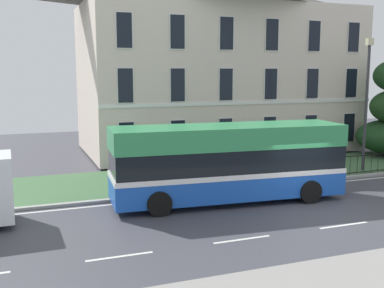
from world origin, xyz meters
The scene contains 5 objects.
ground_plane centered at (0.00, 1.06, -0.02)m, with size 60.00×56.00×0.18m.
georgian_townhouse centered at (2.34, 14.65, 5.96)m, with size 18.15×9.13×11.61m.
iron_verge_railing centered at (2.34, 4.40, 0.62)m, with size 18.52×0.04×0.97m.
single_decker_bus centered at (-2.54, 2.43, 1.68)m, with size 9.81×3.19×3.19m.
street_lamp_post centered at (6.66, 5.08, 4.09)m, with size 0.36×0.24×6.94m.
Camera 1 is at (-10.60, -14.76, 5.39)m, focal length 43.75 mm.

